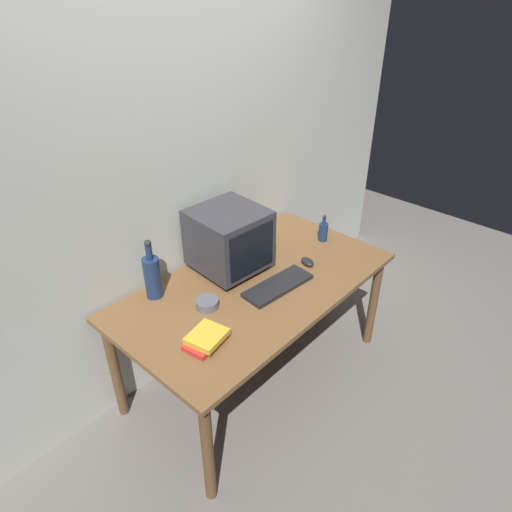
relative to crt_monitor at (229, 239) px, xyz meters
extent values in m
plane|color=slate|center=(-0.01, -0.22, -0.91)|extent=(6.00, 6.00, 0.00)
cube|color=beige|center=(-0.01, 0.27, 0.34)|extent=(4.00, 0.08, 2.50)
cube|color=brown|center=(-0.01, -0.22, -0.21)|extent=(1.61, 0.87, 0.03)
cylinder|color=brown|center=(-0.76, -0.59, -0.56)|extent=(0.06, 0.06, 0.68)
cylinder|color=brown|center=(0.73, -0.59, -0.56)|extent=(0.06, 0.06, 0.68)
cylinder|color=brown|center=(-0.76, 0.15, -0.56)|extent=(0.06, 0.06, 0.68)
cylinder|color=brown|center=(0.73, 0.15, -0.56)|extent=(0.06, 0.06, 0.68)
cube|color=#333338|center=(0.00, 0.00, -0.18)|extent=(0.30, 0.26, 0.03)
cube|color=#333338|center=(0.00, 0.00, 0.01)|extent=(0.41, 0.41, 0.34)
cube|color=black|center=(-0.01, -0.19, 0.01)|extent=(0.31, 0.03, 0.27)
cube|color=black|center=(0.04, -0.34, -0.18)|extent=(0.43, 0.19, 0.02)
ellipsoid|color=black|center=(0.33, -0.32, -0.17)|extent=(0.09, 0.11, 0.04)
cylinder|color=navy|center=(-0.46, 0.11, -0.08)|extent=(0.09, 0.09, 0.23)
cylinder|color=navy|center=(-0.46, 0.11, 0.08)|extent=(0.03, 0.03, 0.08)
sphere|color=#262626|center=(-0.46, 0.11, 0.13)|extent=(0.04, 0.04, 0.04)
cylinder|color=navy|center=(0.63, -0.22, -0.13)|extent=(0.06, 0.06, 0.12)
cylinder|color=navy|center=(0.63, -0.22, -0.05)|extent=(0.02, 0.02, 0.04)
sphere|color=#262626|center=(0.63, -0.22, -0.02)|extent=(0.02, 0.02, 0.02)
cube|color=red|center=(-0.53, -0.37, -0.18)|extent=(0.22, 0.16, 0.03)
cube|color=gold|center=(-0.53, -0.37, -0.15)|extent=(0.20, 0.18, 0.03)
cylinder|color=#595B66|center=(-0.34, -0.17, -0.17)|extent=(0.12, 0.12, 0.04)
camera|label=1|loc=(-1.57, -1.62, 1.32)|focal=32.21mm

